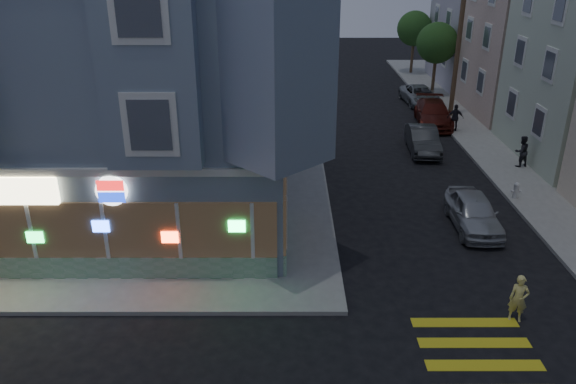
{
  "coord_description": "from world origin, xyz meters",
  "views": [
    {
      "loc": [
        1.14,
        -12.31,
        10.42
      ],
      "look_at": [
        1.16,
        5.2,
        2.77
      ],
      "focal_mm": 35.0,
      "sensor_mm": 36.0,
      "label": 1
    }
  ],
  "objects_px": {
    "pedestrian_a": "(522,151)",
    "parked_car_c": "(433,113)",
    "parked_car_a": "(473,212)",
    "utility_pole": "(459,44)",
    "parked_car_d": "(420,95)",
    "fire_hydrant": "(516,190)",
    "street_tree_near": "(437,43)",
    "street_tree_far": "(415,29)",
    "pedestrian_b": "(455,118)",
    "parked_car_b": "(423,140)",
    "traffic_signal": "(270,177)",
    "running_child": "(519,299)"
  },
  "relations": [
    {
      "from": "pedestrian_b",
      "to": "parked_car_c",
      "type": "relative_size",
      "value": 0.32
    },
    {
      "from": "utility_pole",
      "to": "fire_hydrant",
      "type": "height_order",
      "value": "utility_pole"
    },
    {
      "from": "street_tree_near",
      "to": "parked_car_c",
      "type": "distance_m",
      "value": 8.52
    },
    {
      "from": "pedestrian_a",
      "to": "fire_hydrant",
      "type": "distance_m",
      "value": 4.35
    },
    {
      "from": "parked_car_b",
      "to": "fire_hydrant",
      "type": "relative_size",
      "value": 5.66
    },
    {
      "from": "street_tree_far",
      "to": "running_child",
      "type": "height_order",
      "value": "street_tree_far"
    },
    {
      "from": "pedestrian_a",
      "to": "parked_car_a",
      "type": "xyz_separation_m",
      "value": [
        -4.4,
        -6.56,
        -0.25
      ]
    },
    {
      "from": "utility_pole",
      "to": "parked_car_c",
      "type": "xyz_separation_m",
      "value": [
        -1.58,
        -1.7,
        -4.06
      ]
    },
    {
      "from": "utility_pole",
      "to": "fire_hydrant",
      "type": "relative_size",
      "value": 12.04
    },
    {
      "from": "pedestrian_b",
      "to": "parked_car_d",
      "type": "xyz_separation_m",
      "value": [
        -0.6,
        6.97,
        -0.33
      ]
    },
    {
      "from": "pedestrian_a",
      "to": "pedestrian_b",
      "type": "bearing_deg",
      "value": -91.84
    },
    {
      "from": "pedestrian_a",
      "to": "fire_hydrant",
      "type": "height_order",
      "value": "pedestrian_a"
    },
    {
      "from": "pedestrian_a",
      "to": "parked_car_a",
      "type": "bearing_deg",
      "value": 38.57
    },
    {
      "from": "street_tree_near",
      "to": "street_tree_far",
      "type": "distance_m",
      "value": 8.0
    },
    {
      "from": "pedestrian_b",
      "to": "parked_car_b",
      "type": "relative_size",
      "value": 0.39
    },
    {
      "from": "parked_car_a",
      "to": "parked_car_b",
      "type": "height_order",
      "value": "same"
    },
    {
      "from": "utility_pole",
      "to": "traffic_signal",
      "type": "xyz_separation_m",
      "value": [
        -11.45,
        -19.12,
        -1.35
      ]
    },
    {
      "from": "pedestrian_a",
      "to": "parked_car_c",
      "type": "height_order",
      "value": "pedestrian_a"
    },
    {
      "from": "parked_car_d",
      "to": "street_tree_far",
      "type": "bearing_deg",
      "value": 77.59
    },
    {
      "from": "utility_pole",
      "to": "pedestrian_b",
      "type": "distance_m",
      "value": 5.21
    },
    {
      "from": "parked_car_c",
      "to": "utility_pole",
      "type": "bearing_deg",
      "value": 53.27
    },
    {
      "from": "utility_pole",
      "to": "parked_car_a",
      "type": "height_order",
      "value": "utility_pole"
    },
    {
      "from": "pedestrian_b",
      "to": "parked_car_a",
      "type": "xyz_separation_m",
      "value": [
        -2.7,
        -12.59,
        -0.27
      ]
    },
    {
      "from": "utility_pole",
      "to": "street_tree_far",
      "type": "xyz_separation_m",
      "value": [
        0.2,
        14.0,
        -0.86
      ]
    },
    {
      "from": "utility_pole",
      "to": "parked_car_b",
      "type": "xyz_separation_m",
      "value": [
        -3.4,
        -6.9,
        -4.1
      ]
    },
    {
      "from": "parked_car_d",
      "to": "fire_hydrant",
      "type": "xyz_separation_m",
      "value": [
        0.6,
        -16.98,
        -0.09
      ]
    },
    {
      "from": "street_tree_near",
      "to": "pedestrian_b",
      "type": "xyz_separation_m",
      "value": [
        -0.9,
        -9.47,
        -2.97
      ]
    },
    {
      "from": "street_tree_near",
      "to": "street_tree_far",
      "type": "xyz_separation_m",
      "value": [
        0.0,
        8.0,
        0.0
      ]
    },
    {
      "from": "street_tree_far",
      "to": "parked_car_c",
      "type": "xyz_separation_m",
      "value": [
        -1.78,
        -15.7,
        -3.19
      ]
    },
    {
      "from": "utility_pole",
      "to": "street_tree_near",
      "type": "bearing_deg",
      "value": 88.09
    },
    {
      "from": "fire_hydrant",
      "to": "running_child",
      "type": "bearing_deg",
      "value": -110.28
    },
    {
      "from": "pedestrian_a",
      "to": "parked_car_a",
      "type": "height_order",
      "value": "pedestrian_a"
    },
    {
      "from": "utility_pole",
      "to": "street_tree_near",
      "type": "xyz_separation_m",
      "value": [
        0.2,
        6.0,
        -0.86
      ]
    },
    {
      "from": "fire_hydrant",
      "to": "pedestrian_a",
      "type": "bearing_deg",
      "value": 66.87
    },
    {
      "from": "running_child",
      "to": "parked_car_a",
      "type": "height_order",
      "value": "running_child"
    },
    {
      "from": "parked_car_a",
      "to": "parked_car_d",
      "type": "distance_m",
      "value": 19.68
    },
    {
      "from": "utility_pole",
      "to": "pedestrian_a",
      "type": "height_order",
      "value": "utility_pole"
    },
    {
      "from": "utility_pole",
      "to": "parked_car_d",
      "type": "height_order",
      "value": "utility_pole"
    },
    {
      "from": "pedestrian_a",
      "to": "fire_hydrant",
      "type": "xyz_separation_m",
      "value": [
        -1.7,
        -3.98,
        -0.41
      ]
    },
    {
      "from": "street_tree_far",
      "to": "parked_car_c",
      "type": "bearing_deg",
      "value": -96.49
    },
    {
      "from": "street_tree_far",
      "to": "pedestrian_b",
      "type": "distance_m",
      "value": 17.74
    },
    {
      "from": "utility_pole",
      "to": "pedestrian_b",
      "type": "height_order",
      "value": "utility_pole"
    },
    {
      "from": "running_child",
      "to": "pedestrian_b",
      "type": "distance_m",
      "value": 19.01
    },
    {
      "from": "street_tree_near",
      "to": "utility_pole",
      "type": "bearing_deg",
      "value": -91.91
    },
    {
      "from": "street_tree_near",
      "to": "pedestrian_a",
      "type": "distance_m",
      "value": 15.81
    },
    {
      "from": "parked_car_a",
      "to": "parked_car_c",
      "type": "distance_m",
      "value": 14.48
    },
    {
      "from": "street_tree_far",
      "to": "pedestrian_a",
      "type": "xyz_separation_m",
      "value": [
        0.8,
        -23.5,
        -2.98
      ]
    },
    {
      "from": "street_tree_far",
      "to": "pedestrian_b",
      "type": "relative_size",
      "value": 3.24
    },
    {
      "from": "pedestrian_a",
      "to": "parked_car_a",
      "type": "relative_size",
      "value": 0.39
    },
    {
      "from": "pedestrian_b",
      "to": "traffic_signal",
      "type": "distance_m",
      "value": 19.15
    }
  ]
}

